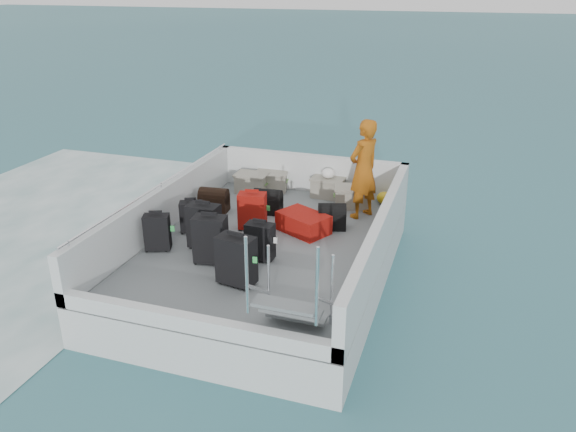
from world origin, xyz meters
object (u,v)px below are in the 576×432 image
suitcase_8 (303,223)px  suitcase_7 (260,242)px  suitcase_6 (236,261)px  suitcase_5 (252,211)px  crate_2 (328,188)px  suitcase_2 (192,217)px  crate_0 (252,184)px  suitcase_3 (211,240)px  crate_1 (272,182)px  passenger (364,169)px  suitcase_4 (204,227)px  crate_3 (351,198)px  suitcase_1 (157,233)px

suitcase_8 → suitcase_7: bearing=-167.8°
suitcase_6 → suitcase_8: bearing=89.4°
suitcase_5 → suitcase_6: size_ratio=0.89×
suitcase_5 → crate_2: 1.94m
suitcase_2 → suitcase_6: suitcase_6 is taller
suitcase_2 → crate_0: 1.98m
suitcase_3 → crate_1: suitcase_3 is taller
suitcase_8 → suitcase_6: bearing=-163.3°
crate_1 → passenger: (1.86, -0.70, 0.67)m
suitcase_2 → suitcase_4: suitcase_4 is taller
crate_0 → crate_3: 1.93m
suitcase_2 → suitcase_8: size_ratio=0.66×
suitcase_3 → crate_1: (-0.19, 3.03, -0.18)m
suitcase_6 → crate_1: bearing=112.6°
suitcase_2 → crate_3: 2.84m
suitcase_1 → suitcase_3: 0.92m
suitcase_4 → crate_2: size_ratio=1.22×
suitcase_3 → crate_2: size_ratio=1.25×
suitcase_6 → crate_3: (0.84, 3.13, -0.17)m
suitcase_4 → crate_1: (0.10, 2.64, -0.18)m
suitcase_2 → suitcase_4: size_ratio=0.75×
crate_1 → crate_3: (1.61, -0.35, 0.00)m
suitcase_7 → crate_3: (0.80, 2.39, -0.11)m
crate_1 → suitcase_3: bearing=-86.4°
crate_1 → crate_0: bearing=-144.7°
suitcase_4 → suitcase_6: bearing=-41.9°
crate_2 → suitcase_7: bearing=-95.8°
suitcase_2 → suitcase_1: bearing=-125.6°
suitcase_3 → suitcase_4: 0.49m
suitcase_5 → passenger: 1.95m
suitcase_3 → passenger: 2.90m
crate_2 → suitcase_8: bearing=-89.1°
crate_2 → suitcase_3: bearing=-106.6°
passenger → crate_0: bearing=-70.4°
suitcase_2 → suitcase_7: bearing=-43.6°
crate_1 → suitcase_6: bearing=-77.5°
suitcase_6 → crate_0: 3.43m
suitcase_5 → crate_3: 1.93m
crate_3 → suitcase_3: bearing=-117.9°
suitcase_5 → suitcase_3: bearing=-106.8°
crate_3 → crate_1: bearing=167.9°
crate_3 → suitcase_4: bearing=-126.8°
suitcase_6 → crate_0: suitcase_6 is taller
crate_2 → suitcase_6: bearing=-95.3°
suitcase_4 → suitcase_7: suitcase_4 is taller
crate_0 → passenger: bearing=-12.5°
suitcase_3 → suitcase_6: (0.58, -0.44, -0.01)m
passenger → suitcase_7: bearing=4.9°
suitcase_1 → suitcase_5: bearing=27.8°
suitcase_3 → crate_0: 2.86m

